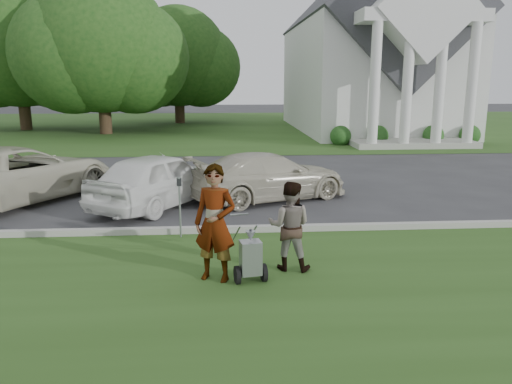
{
  "coord_description": "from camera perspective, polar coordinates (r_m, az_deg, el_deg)",
  "views": [
    {
      "loc": [
        -0.73,
        -10.08,
        3.32
      ],
      "look_at": [
        -0.04,
        0.0,
        1.05
      ],
      "focal_mm": 35.0,
      "sensor_mm": 36.0,
      "label": 1
    }
  ],
  "objects": [
    {
      "name": "car_b",
      "position": [
        13.56,
        -11.01,
        1.46
      ],
      "size": [
        3.77,
        4.58,
        1.47
      ],
      "primitive_type": "imported",
      "rotation": [
        0.0,
        0.0,
        2.58
      ],
      "color": "white",
      "rests_on": "ground"
    },
    {
      "name": "grass_strip",
      "position": [
        7.86,
        1.82,
        -12.28
      ],
      "size": [
        80.0,
        7.0,
        0.01
      ],
      "primitive_type": "cube",
      "color": "#2A4B19",
      "rests_on": "ground"
    },
    {
      "name": "car_c",
      "position": [
        14.09,
        1.48,
        1.82
      ],
      "size": [
        4.95,
        3.5,
        1.33
      ],
      "primitive_type": "imported",
      "rotation": [
        0.0,
        0.0,
        1.97
      ],
      "color": "beige",
      "rests_on": "ground"
    },
    {
      "name": "tree_left",
      "position": [
        32.94,
        -17.34,
        15.24
      ],
      "size": [
        10.63,
        8.4,
        9.71
      ],
      "color": "#332316",
      "rests_on": "ground"
    },
    {
      "name": "ground",
      "position": [
        10.64,
        0.2,
        -5.5
      ],
      "size": [
        120.0,
        120.0,
        0.0
      ],
      "primitive_type": "plane",
      "color": "#333335",
      "rests_on": "ground"
    },
    {
      "name": "parking_meter_near",
      "position": [
        10.69,
        -8.72,
        -0.9
      ],
      "size": [
        0.1,
        0.09,
        1.33
      ],
      "color": "gray",
      "rests_on": "ground"
    },
    {
      "name": "person_left",
      "position": [
        8.3,
        -4.7,
        -3.68
      ],
      "size": [
        0.84,
        0.7,
        1.97
      ],
      "primitive_type": "imported",
      "rotation": [
        0.0,
        0.0,
        -0.37
      ],
      "color": "#999999",
      "rests_on": "ground"
    },
    {
      "name": "striping_cart",
      "position": [
        8.36,
        -0.64,
        -7.62
      ],
      "size": [
        0.61,
        1.1,
        0.97
      ],
      "rotation": [
        0.0,
        0.0,
        0.18
      ],
      "color": "black",
      "rests_on": "ground"
    },
    {
      "name": "curb",
      "position": [
        11.14,
        -0.0,
        -4.25
      ],
      "size": [
        80.0,
        0.18,
        0.15
      ],
      "primitive_type": "cube",
      "color": "#9E9E93",
      "rests_on": "ground"
    },
    {
      "name": "church_lawn",
      "position": [
        37.24,
        -2.83,
        7.55
      ],
      "size": [
        80.0,
        30.0,
        0.01
      ],
      "primitive_type": "cube",
      "color": "#2A4B19",
      "rests_on": "ground"
    },
    {
      "name": "person_right",
      "position": [
        8.82,
        3.85,
        -3.97
      ],
      "size": [
        0.9,
        0.77,
        1.59
      ],
      "primitive_type": "imported",
      "rotation": [
        0.0,
        0.0,
        2.9
      ],
      "color": "#999999",
      "rests_on": "ground"
    },
    {
      "name": "church",
      "position": [
        34.7,
        12.91,
        16.7
      ],
      "size": [
        9.19,
        19.0,
        24.1
      ],
      "color": "white",
      "rests_on": "ground"
    },
    {
      "name": "tree_back",
      "position": [
        40.23,
        -8.91,
        14.53
      ],
      "size": [
        9.61,
        7.6,
        8.89
      ],
      "color": "#332316",
      "rests_on": "ground"
    },
    {
      "name": "car_a",
      "position": [
        15.31,
        -25.66,
        1.87
      ],
      "size": [
        5.1,
        6.15,
        1.56
      ],
      "primitive_type": "imported",
      "rotation": [
        0.0,
        0.0,
        2.6
      ],
      "color": "beige",
      "rests_on": "ground"
    },
    {
      "name": "tree_far",
      "position": [
        37.58,
        -25.58,
        15.1
      ],
      "size": [
        11.64,
        9.2,
        10.73
      ],
      "color": "#332316",
      "rests_on": "ground"
    }
  ]
}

